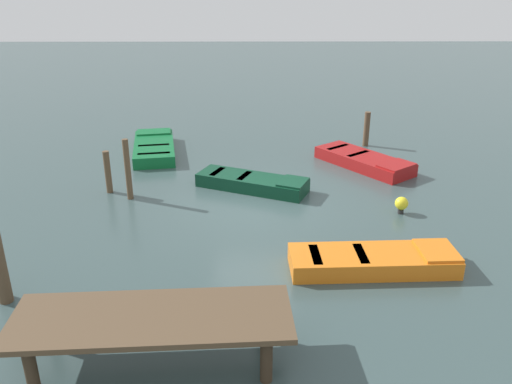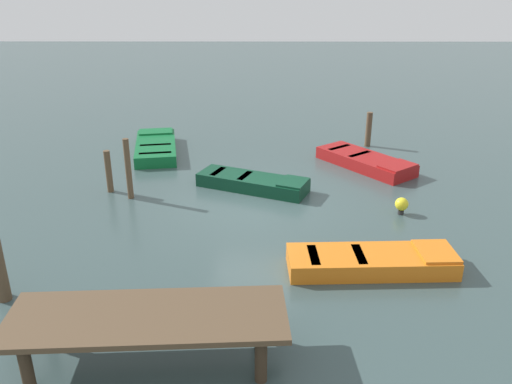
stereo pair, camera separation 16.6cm
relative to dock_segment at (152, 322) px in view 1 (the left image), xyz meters
The scene contains 10 objects.
ground_plane 6.92m from the dock_segment, 104.65° to the right, with size 80.00×80.00×0.00m, color #384C4C.
dock_segment is the anchor object (origin of this frame).
rowboat_green 11.45m from the dock_segment, 80.11° to the right, with size 1.98×3.69×0.46m.
rowboat_red 11.15m from the dock_segment, 119.26° to the right, with size 3.13×3.53×0.46m.
rowboat_orange 5.30m from the dock_segment, 145.16° to the right, with size 3.69×1.28×0.46m.
rowboat_dark_green 7.93m from the dock_segment, 102.05° to the right, with size 3.51×2.30×0.46m.
mooring_piling_mid_left 7.28m from the dock_segment, 74.60° to the right, with size 0.17×0.17×1.80m, color brown.
mooring_piling_near_right 13.50m from the dock_segment, 116.27° to the right, with size 0.22×0.22×1.31m, color brown.
mooring_piling_far_left 7.97m from the dock_segment, 70.52° to the right, with size 0.19×0.19×1.29m, color brown.
marker_buoy 8.24m from the dock_segment, 133.86° to the right, with size 0.36×0.36×0.48m.
Camera 1 is at (0.10, 13.67, 6.02)m, focal length 36.61 mm.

